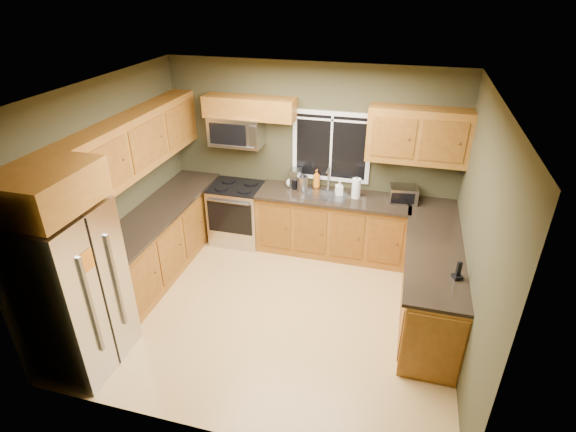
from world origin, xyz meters
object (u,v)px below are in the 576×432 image
at_px(refrigerator, 73,291).
at_px(paper_towel_roll, 356,188).
at_px(kettle, 302,183).
at_px(soap_bottle_b, 339,188).
at_px(soap_bottle_c, 291,181).
at_px(range, 238,213).
at_px(coffee_maker, 296,179).
at_px(soap_bottle_a, 317,179).
at_px(microwave, 236,131).
at_px(toaster_oven, 403,194).
at_px(cordless_phone, 458,274).

relative_size(refrigerator, paper_towel_roll, 5.73).
bearing_deg(kettle, refrigerator, -120.89).
bearing_deg(soap_bottle_b, paper_towel_roll, -8.18).
relative_size(soap_bottle_b, soap_bottle_c, 1.21).
distance_m(range, coffee_maker, 1.07).
xyz_separation_m(soap_bottle_a, soap_bottle_b, (0.36, -0.16, -0.03)).
distance_m(microwave, coffee_maker, 1.10).
height_order(toaster_oven, soap_bottle_a, soap_bottle_a).
height_order(range, soap_bottle_c, soap_bottle_c).
xyz_separation_m(microwave, soap_bottle_b, (1.53, -0.07, -0.68)).
height_order(refrigerator, cordless_phone, refrigerator).
height_order(kettle, cordless_phone, kettle).
bearing_deg(microwave, range, -89.98).
bearing_deg(soap_bottle_b, soap_bottle_c, 173.47).
xyz_separation_m(range, coffee_maker, (0.87, 0.17, 0.60)).
bearing_deg(range, paper_towel_roll, 1.12).
bearing_deg(kettle, toaster_oven, 0.33).
bearing_deg(range, toaster_oven, 1.48).
height_order(coffee_maker, soap_bottle_c, coffee_maker).
bearing_deg(toaster_oven, coffee_maker, 175.99).
height_order(soap_bottle_c, cordless_phone, cordless_phone).
bearing_deg(kettle, soap_bottle_b, 1.65).
height_order(range, soap_bottle_b, soap_bottle_b).
relative_size(microwave, kettle, 2.71).
xyz_separation_m(coffee_maker, soap_bottle_b, (0.66, -0.10, -0.02)).
height_order(toaster_oven, soap_bottle_b, toaster_oven).
bearing_deg(range, refrigerator, -103.97).
distance_m(toaster_oven, cordless_phone, 1.78).
distance_m(paper_towel_roll, soap_bottle_c, 0.98).
xyz_separation_m(kettle, soap_bottle_b, (0.53, 0.02, -0.02)).
distance_m(microwave, toaster_oven, 2.51).
distance_m(soap_bottle_a, cordless_phone, 2.61).
relative_size(microwave, soap_bottle_b, 3.60).
xyz_separation_m(kettle, soap_bottle_a, (0.17, 0.18, 0.01)).
xyz_separation_m(refrigerator, cordless_phone, (3.72, 1.17, 0.10)).
relative_size(refrigerator, soap_bottle_b, 8.53).
distance_m(refrigerator, coffee_maker, 3.33).
distance_m(refrigerator, toaster_oven, 4.20).
height_order(microwave, soap_bottle_c, microwave).
distance_m(soap_bottle_b, soap_bottle_c, 0.73).
bearing_deg(toaster_oven, soap_bottle_b, 179.54).
relative_size(kettle, cordless_phone, 1.40).
distance_m(microwave, paper_towel_roll, 1.89).
relative_size(toaster_oven, soap_bottle_c, 2.30).
height_order(coffee_maker, paper_towel_roll, paper_towel_roll).
height_order(soap_bottle_a, soap_bottle_b, soap_bottle_a).
distance_m(range, microwave, 1.27).
distance_m(refrigerator, kettle, 3.29).
relative_size(microwave, toaster_oven, 1.89).
relative_size(range, soap_bottle_a, 3.40).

